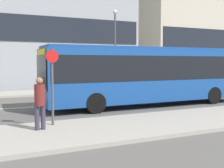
{
  "coord_description": "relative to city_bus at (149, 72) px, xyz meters",
  "views": [
    {
      "loc": [
        -6.05,
        -14.97,
        2.36
      ],
      "look_at": [
        0.06,
        -1.65,
        1.2
      ],
      "focal_mm": 45.0,
      "sensor_mm": 36.0,
      "label": 1
    }
  ],
  "objects": [
    {
      "name": "sidewalk_near",
      "position": [
        -2.11,
        -4.3,
        -1.74
      ],
      "size": [
        44.0,
        3.5,
        0.13
      ],
      "color": "#A39E93",
      "rests_on": "ground_plane"
    },
    {
      "name": "pedestrian_near_stop",
      "position": [
        -6.52,
        -3.78,
        -0.69
      ],
      "size": [
        0.35,
        0.34,
        1.73
      ],
      "rotation": [
        0.0,
        0.0,
        3.22
      ],
      "color": "#383347",
      "rests_on": "sidewalk_near"
    },
    {
      "name": "bus_stop_sign",
      "position": [
        -5.98,
        -3.24,
        -0.1
      ],
      "size": [
        0.44,
        0.12,
        2.69
      ],
      "color": "#4C4C51",
      "rests_on": "sidewalk_near"
    },
    {
      "name": "lane_centerline",
      "position": [
        -2.11,
        1.95,
        -1.8
      ],
      "size": [
        41.8,
        0.16,
        0.01
      ],
      "color": "silver",
      "rests_on": "ground_plane"
    },
    {
      "name": "apartment_block_right_tower",
      "position": [
        16.06,
        14.14,
        7.18
      ],
      "size": [
        14.94,
        5.47,
        17.99
      ],
      "color": "beige",
      "rests_on": "ground_plane"
    },
    {
      "name": "parked_car_0",
      "position": [
        11.11,
        5.52,
        -1.17
      ],
      "size": [
        4.62,
        1.71,
        1.33
      ],
      "color": "#A39E84",
      "rests_on": "ground_plane"
    },
    {
      "name": "street_lamp",
      "position": [
        1.53,
        7.54,
        2.26
      ],
      "size": [
        0.36,
        0.36,
        6.37
      ],
      "color": "#4C4C51",
      "rests_on": "sidewalk_far"
    },
    {
      "name": "city_bus",
      "position": [
        0.0,
        0.0,
        0.0
      ],
      "size": [
        11.51,
        2.56,
        3.12
      ],
      "rotation": [
        0.0,
        0.0,
        0.08
      ],
      "color": "#194793",
      "rests_on": "ground_plane"
    },
    {
      "name": "sidewalk_far",
      "position": [
        -2.11,
        8.2,
        -1.74
      ],
      "size": [
        44.0,
        3.5,
        0.13
      ],
      "color": "#A39E93",
      "rests_on": "ground_plane"
    },
    {
      "name": "ground_plane",
      "position": [
        -2.11,
        1.95,
        -1.8
      ],
      "size": [
        120.0,
        120.0,
        0.0
      ],
      "primitive_type": "plane",
      "color": "#595654"
    }
  ]
}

